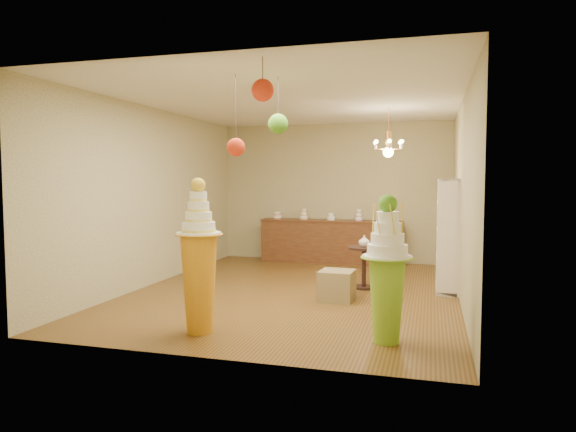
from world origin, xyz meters
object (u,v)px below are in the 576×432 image
(pedestal_green, at_px, (387,280))
(round_table, at_px, (364,261))
(sideboard, at_px, (331,240))
(pedestal_orange, at_px, (199,270))

(pedestal_green, height_order, round_table, pedestal_green)
(round_table, bearing_deg, sideboard, 112.54)
(sideboard, height_order, round_table, sideboard)
(sideboard, xyz_separation_m, round_table, (1.02, -2.47, -0.03))
(pedestal_green, xyz_separation_m, round_table, (-0.60, 2.76, -0.25))
(pedestal_orange, xyz_separation_m, round_table, (1.54, 2.97, -0.29))
(pedestal_orange, distance_m, sideboard, 5.47)
(sideboard, bearing_deg, pedestal_green, -72.79)
(pedestal_green, distance_m, sideboard, 5.48)
(pedestal_green, distance_m, round_table, 2.84)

